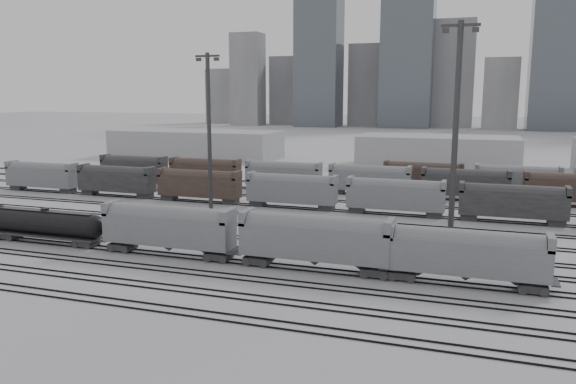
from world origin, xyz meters
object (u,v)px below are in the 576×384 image
(tank_car_b, at_px, (46,224))
(hopper_car_a, at_px, (168,226))
(hopper_car_b, at_px, (315,237))
(light_mast_c, at_px, (455,133))
(hopper_car_c, at_px, (467,252))

(tank_car_b, distance_m, hopper_car_a, 17.65)
(hopper_car_b, height_order, light_mast_c, light_mast_c)
(tank_car_b, height_order, hopper_car_a, hopper_car_a)
(hopper_car_a, distance_m, hopper_car_b, 17.69)
(hopper_car_a, bearing_deg, light_mast_c, 21.16)
(light_mast_c, bearing_deg, hopper_car_a, -158.84)
(hopper_car_a, distance_m, light_mast_c, 34.88)
(hopper_car_a, relative_size, hopper_car_b, 0.98)
(tank_car_b, relative_size, light_mast_c, 0.65)
(hopper_car_a, distance_m, hopper_car_c, 33.06)
(hopper_car_b, bearing_deg, hopper_car_a, 180.00)
(tank_car_b, bearing_deg, hopper_car_a, 0.00)
(tank_car_b, bearing_deg, light_mast_c, 13.86)
(hopper_car_c, bearing_deg, hopper_car_a, 180.00)
(hopper_car_c, xyz_separation_m, light_mast_c, (-2.08, 11.99, 10.77))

